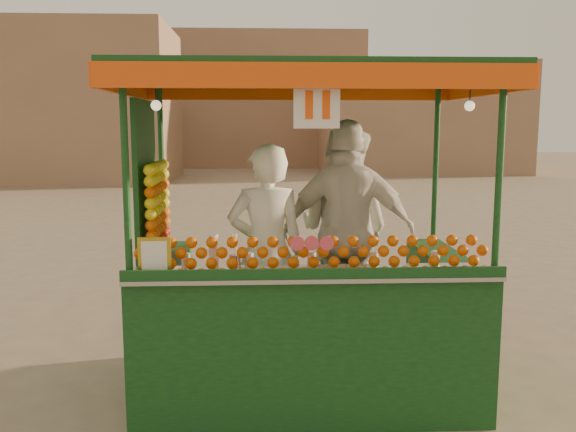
{
  "coord_description": "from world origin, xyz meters",
  "views": [
    {
      "loc": [
        -0.58,
        -5.11,
        2.19
      ],
      "look_at": [
        -0.34,
        -0.16,
        1.45
      ],
      "focal_mm": 38.23,
      "sensor_mm": 36.0,
      "label": 1
    }
  ],
  "objects_px": {
    "vendor_left": "(266,251)",
    "vendor_middle": "(343,231)",
    "vendor_right": "(349,233)",
    "juice_cart": "(298,293)"
  },
  "relations": [
    {
      "from": "vendor_left",
      "to": "vendor_middle",
      "type": "relative_size",
      "value": 0.93
    },
    {
      "from": "vendor_left",
      "to": "vendor_right",
      "type": "relative_size",
      "value": 0.9
    },
    {
      "from": "vendor_right",
      "to": "juice_cart",
      "type": "bearing_deg",
      "value": 48.36
    },
    {
      "from": "juice_cart",
      "to": "vendor_left",
      "type": "distance_m",
      "value": 0.43
    },
    {
      "from": "juice_cart",
      "to": "vendor_left",
      "type": "bearing_deg",
      "value": 150.57
    },
    {
      "from": "juice_cart",
      "to": "vendor_right",
      "type": "distance_m",
      "value": 0.72
    },
    {
      "from": "vendor_middle",
      "to": "vendor_right",
      "type": "bearing_deg",
      "value": 130.1
    },
    {
      "from": "juice_cart",
      "to": "vendor_left",
      "type": "height_order",
      "value": "juice_cart"
    },
    {
      "from": "vendor_middle",
      "to": "vendor_right",
      "type": "relative_size",
      "value": 0.96
    },
    {
      "from": "vendor_middle",
      "to": "juice_cart",
      "type": "bearing_deg",
      "value": 94.29
    }
  ]
}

